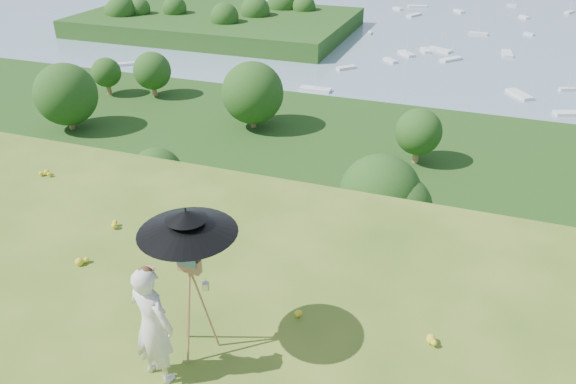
% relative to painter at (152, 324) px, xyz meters
% --- Properties ---
extents(forest_slope, '(140.00, 56.00, 22.00)m').
position_rel_painter_xyz_m(forest_slope, '(-1.68, 33.48, -29.81)').
color(forest_slope, '#173A0F').
rests_on(forest_slope, bay_water).
extents(shoreline_tier, '(170.00, 28.00, 8.00)m').
position_rel_painter_xyz_m(shoreline_tier, '(-1.68, 73.48, -36.81)').
color(shoreline_tier, '#6E6558').
rests_on(shoreline_tier, bay_water).
extents(peninsula, '(90.00, 60.00, 12.00)m').
position_rel_painter_xyz_m(peninsula, '(-76.68, 153.48, -29.81)').
color(peninsula, '#173A0F').
rests_on(peninsula, bay_water).
extents(slope_trees, '(110.00, 50.00, 6.00)m').
position_rel_painter_xyz_m(slope_trees, '(-1.68, 33.48, -15.81)').
color(slope_trees, '#184916').
rests_on(slope_trees, forest_slope).
extents(harbor_town, '(110.00, 22.00, 5.00)m').
position_rel_painter_xyz_m(harbor_town, '(-1.68, 73.48, -30.31)').
color(harbor_town, beige).
rests_on(harbor_town, shoreline_tier).
extents(moored_boats, '(140.00, 140.00, 0.70)m').
position_rel_painter_xyz_m(moored_boats, '(-14.18, 159.48, -34.46)').
color(moored_boats, silver).
rests_on(moored_boats, bay_water).
extents(painter, '(0.67, 0.52, 1.63)m').
position_rel_painter_xyz_m(painter, '(0.00, 0.00, 0.00)').
color(painter, white).
rests_on(painter, ground).
extents(field_easel, '(0.62, 0.62, 1.55)m').
position_rel_painter_xyz_m(field_easel, '(0.23, 0.57, -0.04)').
color(field_easel, olive).
rests_on(field_easel, ground).
extents(sun_umbrella, '(1.34, 1.34, 0.84)m').
position_rel_painter_xyz_m(sun_umbrella, '(0.23, 0.60, 0.88)').
color(sun_umbrella, black).
rests_on(sun_umbrella, field_easel).
extents(painter_cap, '(0.21, 0.24, 0.10)m').
position_rel_painter_xyz_m(painter_cap, '(0.00, 0.00, 0.77)').
color(painter_cap, '#CE7175').
rests_on(painter_cap, painter).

